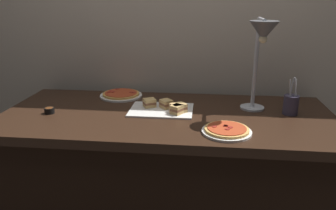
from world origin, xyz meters
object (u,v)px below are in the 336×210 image
sandwich_platter (165,108)px  utensil_holder (291,104)px  sauce_cup_near (49,110)px  heat_lamp (262,42)px  pizza_plate_center (227,130)px  pizza_plate_front (121,95)px

sandwich_platter → utensil_holder: bearing=2.5°
sandwich_platter → sauce_cup_near: sandwich_platter is taller
heat_lamp → sandwich_platter: (-0.51, 0.03, -0.40)m
pizza_plate_center → utensil_holder: utensil_holder is taller
pizza_plate_center → sandwich_platter: 0.45m
sandwich_platter → utensil_holder: 0.72m
pizza_plate_front → utensil_holder: (1.04, -0.23, 0.05)m
pizza_plate_center → utensil_holder: 0.49m
heat_lamp → utensil_holder: (0.20, 0.06, -0.36)m
pizza_plate_front → utensil_holder: utensil_holder is taller
sauce_cup_near → utensil_holder: utensil_holder is taller
heat_lamp → pizza_plate_center: 0.51m
pizza_plate_front → utensil_holder: 1.07m
pizza_plate_center → sauce_cup_near: 1.01m
heat_lamp → sandwich_platter: heat_lamp is taller
pizza_plate_center → sauce_cup_near: bearing=169.8°
pizza_plate_center → utensil_holder: bearing=40.3°
pizza_plate_center → sandwich_platter: bearing=140.0°
pizza_plate_front → pizza_plate_center: bearing=-39.6°
pizza_plate_front → sandwich_platter: size_ratio=0.77×
heat_lamp → pizza_plate_center: (-0.17, -0.25, -0.40)m
pizza_plate_center → sauce_cup_near: (-0.99, 0.18, 0.01)m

